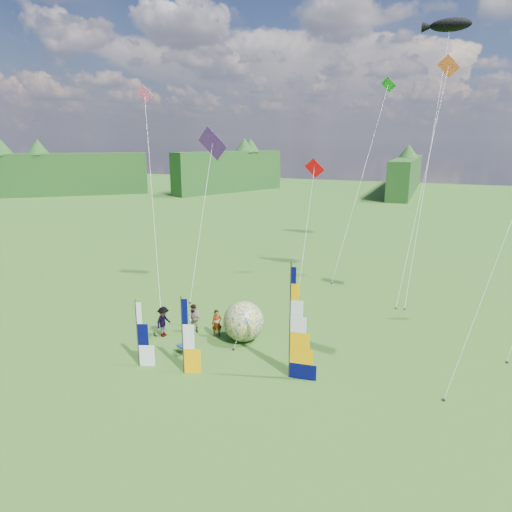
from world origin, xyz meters
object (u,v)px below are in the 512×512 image
at_px(kite_whale, 431,142).
at_px(side_banner_far, 137,335).
at_px(feather_banner_main, 290,324).
at_px(spectator_d, 250,316).
at_px(camp_chair, 184,344).
at_px(spectator_a, 217,323).
at_px(spectator_b, 194,318).
at_px(side_banner_left, 183,337).
at_px(spectator_c, 163,322).
at_px(bol_inflatable, 243,321).

bearing_deg(kite_whale, side_banner_far, -133.03).
relative_size(feather_banner_main, spectator_d, 3.60).
bearing_deg(camp_chair, spectator_a, 100.19).
height_order(camp_chair, kite_whale, kite_whale).
distance_m(side_banner_far, spectator_b, 4.84).
height_order(feather_banner_main, kite_whale, kite_whale).
distance_m(feather_banner_main, kite_whale, 20.36).
height_order(side_banner_left, spectator_d, side_banner_left).
bearing_deg(spectator_b, camp_chair, -74.39).
relative_size(spectator_b, camp_chair, 1.60).
xyz_separation_m(side_banner_left, spectator_c, (-3.34, 3.36, -1.04)).
relative_size(side_banner_far, bol_inflatable, 1.49).
bearing_deg(camp_chair, spectator_b, 131.92).
bearing_deg(camp_chair, bol_inflatable, 74.04).
relative_size(bol_inflatable, spectator_a, 1.43).
height_order(side_banner_left, camp_chair, side_banner_left).
relative_size(feather_banner_main, side_banner_left, 1.43).
height_order(side_banner_far, kite_whale, kite_whale).
bearing_deg(camp_chair, kite_whale, 82.25).
relative_size(spectator_b, spectator_c, 0.96).
bearing_deg(kite_whale, spectator_c, -140.23).
relative_size(side_banner_far, spectator_b, 2.00).
height_order(bol_inflatable, spectator_d, bol_inflatable).
distance_m(side_banner_left, kite_whale, 23.66).
distance_m(camp_chair, kite_whale, 23.26).
xyz_separation_m(bol_inflatable, spectator_a, (-1.65, -0.10, -0.35)).
height_order(spectator_a, spectator_b, spectator_b).
xyz_separation_m(spectator_c, camp_chair, (2.24, -1.52, -0.36)).
bearing_deg(kite_whale, side_banner_left, -127.81).
bearing_deg(kite_whale, feather_banner_main, -116.44).
bearing_deg(spectator_b, spectator_a, -3.81).
bearing_deg(spectator_c, bol_inflatable, -71.21).
height_order(side_banner_far, spectator_d, side_banner_far).
bearing_deg(spectator_d, spectator_b, 54.01).
height_order(bol_inflatable, kite_whale, kite_whale).
bearing_deg(spectator_b, kite_whale, 49.48).
height_order(bol_inflatable, spectator_c, bol_inflatable).
relative_size(feather_banner_main, spectator_b, 3.23).
distance_m(bol_inflatable, spectator_c, 4.70).
bearing_deg(side_banner_left, bol_inflatable, 56.38).
bearing_deg(feather_banner_main, spectator_c, 161.84).
bearing_deg(spectator_a, camp_chair, -136.18).
xyz_separation_m(spectator_b, kite_whale, (11.81, 15.03, 10.06)).
bearing_deg(spectator_b, spectator_c, -141.96).
height_order(spectator_d, camp_chair, spectator_d).
height_order(side_banner_left, bol_inflatable, side_banner_left).
height_order(spectator_b, spectator_c, spectator_c).
bearing_deg(spectator_c, spectator_d, -51.92).
relative_size(spectator_a, camp_chair, 1.50).
height_order(spectator_a, kite_whale, kite_whale).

